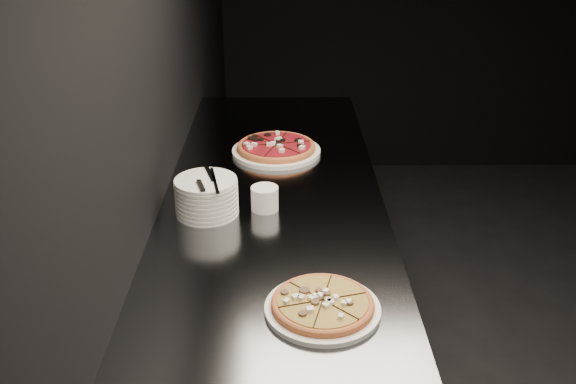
{
  "coord_description": "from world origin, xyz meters",
  "views": [
    {
      "loc": [
        -2.09,
        -1.86,
        1.87
      ],
      "look_at": [
        -2.08,
        0.07,
        0.95
      ],
      "focal_mm": 40.0,
      "sensor_mm": 36.0,
      "label": 1
    }
  ],
  "objects_px": {
    "counter": "(274,323)",
    "ramekin": "(265,198)",
    "pizza_mushroom": "(323,305)",
    "cutlery": "(207,181)",
    "pizza_tomato": "(276,148)",
    "plate_stack": "(207,196)"
  },
  "relations": [
    {
      "from": "pizza_mushroom",
      "to": "counter",
      "type": "bearing_deg",
      "value": 103.17
    },
    {
      "from": "counter",
      "to": "pizza_mushroom",
      "type": "distance_m",
      "value": 0.75
    },
    {
      "from": "counter",
      "to": "ramekin",
      "type": "xyz_separation_m",
      "value": [
        -0.03,
        -0.0,
        0.5
      ]
    },
    {
      "from": "plate_stack",
      "to": "pizza_mushroom",
      "type": "bearing_deg",
      "value": -57.27
    },
    {
      "from": "pizza_mushroom",
      "to": "pizza_tomato",
      "type": "height_order",
      "value": "pizza_tomato"
    },
    {
      "from": "plate_stack",
      "to": "ramekin",
      "type": "bearing_deg",
      "value": 8.14
    },
    {
      "from": "pizza_mushroom",
      "to": "plate_stack",
      "type": "bearing_deg",
      "value": 122.73
    },
    {
      "from": "counter",
      "to": "ramekin",
      "type": "distance_m",
      "value": 0.5
    },
    {
      "from": "pizza_mushroom",
      "to": "cutlery",
      "type": "bearing_deg",
      "value": 122.88
    },
    {
      "from": "pizza_mushroom",
      "to": "cutlery",
      "type": "xyz_separation_m",
      "value": [
        -0.33,
        0.52,
        0.1
      ]
    },
    {
      "from": "counter",
      "to": "pizza_tomato",
      "type": "relative_size",
      "value": 6.68
    },
    {
      "from": "cutlery",
      "to": "ramekin",
      "type": "distance_m",
      "value": 0.2
    },
    {
      "from": "pizza_tomato",
      "to": "ramekin",
      "type": "bearing_deg",
      "value": -93.93
    },
    {
      "from": "pizza_mushroom",
      "to": "ramekin",
      "type": "bearing_deg",
      "value": 105.73
    },
    {
      "from": "pizza_mushroom",
      "to": "pizza_tomato",
      "type": "bearing_deg",
      "value": 96.78
    },
    {
      "from": "pizza_tomato",
      "to": "plate_stack",
      "type": "height_order",
      "value": "plate_stack"
    },
    {
      "from": "pizza_mushroom",
      "to": "cutlery",
      "type": "distance_m",
      "value": 0.62
    },
    {
      "from": "plate_stack",
      "to": "ramekin",
      "type": "height_order",
      "value": "plate_stack"
    },
    {
      "from": "ramekin",
      "to": "plate_stack",
      "type": "bearing_deg",
      "value": -171.86
    },
    {
      "from": "pizza_tomato",
      "to": "counter",
      "type": "bearing_deg",
      "value": -90.85
    },
    {
      "from": "counter",
      "to": "ramekin",
      "type": "bearing_deg",
      "value": -175.78
    },
    {
      "from": "pizza_tomato",
      "to": "ramekin",
      "type": "relative_size",
      "value": 4.1
    }
  ]
}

